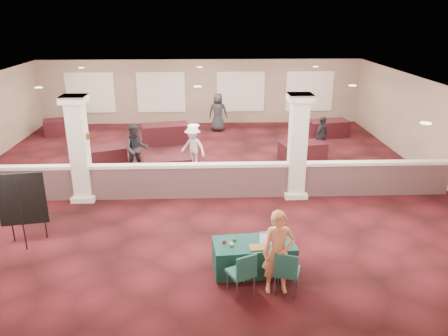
{
  "coord_description": "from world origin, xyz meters",
  "views": [
    {
      "loc": [
        0.29,
        -13.98,
        5.48
      ],
      "look_at": [
        0.76,
        -2.0,
        1.13
      ],
      "focal_mm": 35.0,
      "sensor_mm": 36.0,
      "label": 1
    }
  ],
  "objects_px": {
    "attendee_c": "(321,136)",
    "far_table_back_center": "(165,133)",
    "attendee_a": "(136,149)",
    "attendee_d": "(218,112)",
    "conf_chair_side": "(243,271)",
    "far_table_back_right": "(328,128)",
    "easel_board": "(22,200)",
    "far_table_front_left": "(99,158)",
    "attendee_b": "(193,147)",
    "conf_chair_main": "(287,269)",
    "far_table_back_left": "(64,127)",
    "far_table_front_right": "(302,151)",
    "near_table": "(254,256)",
    "woman": "(278,253)",
    "far_table_front_center": "(168,167)"
  },
  "relations": [
    {
      "from": "attendee_b",
      "to": "far_table_back_center",
      "type": "bearing_deg",
      "value": 142.98
    },
    {
      "from": "attendee_a",
      "to": "attendee_d",
      "type": "xyz_separation_m",
      "value": [
        3.02,
        5.67,
        0.01
      ]
    },
    {
      "from": "far_table_back_left",
      "to": "attendee_d",
      "type": "height_order",
      "value": "attendee_d"
    },
    {
      "from": "easel_board",
      "to": "far_table_front_left",
      "type": "distance_m",
      "value": 5.58
    },
    {
      "from": "far_table_front_left",
      "to": "attendee_b",
      "type": "relative_size",
      "value": 1.22
    },
    {
      "from": "far_table_front_right",
      "to": "attendee_b",
      "type": "height_order",
      "value": "attendee_b"
    },
    {
      "from": "far_table_back_right",
      "to": "attendee_d",
      "type": "xyz_separation_m",
      "value": [
        -5.0,
        1.15,
        0.54
      ]
    },
    {
      "from": "attendee_c",
      "to": "attendee_d",
      "type": "height_order",
      "value": "attendee_d"
    },
    {
      "from": "far_table_back_right",
      "to": "attendee_d",
      "type": "bearing_deg",
      "value": 167.04
    },
    {
      "from": "conf_chair_main",
      "to": "attendee_b",
      "type": "xyz_separation_m",
      "value": [
        -2.09,
        7.7,
        0.21
      ]
    },
    {
      "from": "far_table_front_left",
      "to": "attendee_d",
      "type": "distance_m",
      "value": 6.81
    },
    {
      "from": "far_table_front_left",
      "to": "far_table_front_right",
      "type": "relative_size",
      "value": 1.11
    },
    {
      "from": "far_table_front_right",
      "to": "far_table_back_center",
      "type": "relative_size",
      "value": 0.86
    },
    {
      "from": "conf_chair_main",
      "to": "conf_chair_side",
      "type": "xyz_separation_m",
      "value": [
        -0.87,
        0.0,
        -0.01
      ]
    },
    {
      "from": "conf_chair_side",
      "to": "attendee_d",
      "type": "xyz_separation_m",
      "value": [
        -0.16,
        12.87,
        0.34
      ]
    },
    {
      "from": "easel_board",
      "to": "conf_chair_main",
      "type": "bearing_deg",
      "value": -30.68
    },
    {
      "from": "conf_chair_main",
      "to": "far_table_front_right",
      "type": "xyz_separation_m",
      "value": [
        2.11,
        8.43,
        -0.23
      ]
    },
    {
      "from": "conf_chair_side",
      "to": "woman",
      "type": "distance_m",
      "value": 0.79
    },
    {
      "from": "woman",
      "to": "attendee_d",
      "type": "distance_m",
      "value": 12.79
    },
    {
      "from": "easel_board",
      "to": "far_table_back_left",
      "type": "relative_size",
      "value": 1.06
    },
    {
      "from": "near_table",
      "to": "far_table_back_center",
      "type": "distance_m",
      "value": 10.51
    },
    {
      "from": "attendee_b",
      "to": "attendee_d",
      "type": "height_order",
      "value": "attendee_d"
    },
    {
      "from": "far_table_front_right",
      "to": "far_table_back_center",
      "type": "bearing_deg",
      "value": 154.65
    },
    {
      "from": "attendee_d",
      "to": "easel_board",
      "type": "bearing_deg",
      "value": 75.61
    },
    {
      "from": "easel_board",
      "to": "far_table_back_center",
      "type": "xyz_separation_m",
      "value": [
        2.64,
        8.76,
        -0.78
      ]
    },
    {
      "from": "attendee_d",
      "to": "attendee_b",
      "type": "bearing_deg",
      "value": 89.32
    },
    {
      "from": "conf_chair_side",
      "to": "attendee_c",
      "type": "xyz_separation_m",
      "value": [
        3.82,
        8.94,
        0.22
      ]
    },
    {
      "from": "near_table",
      "to": "attendee_c",
      "type": "height_order",
      "value": "attendee_c"
    },
    {
      "from": "near_table",
      "to": "far_table_front_right",
      "type": "relative_size",
      "value": 1.03
    },
    {
      "from": "far_table_back_left",
      "to": "far_table_back_center",
      "type": "bearing_deg",
      "value": -17.87
    },
    {
      "from": "far_table_back_center",
      "to": "attendee_c",
      "type": "relative_size",
      "value": 1.26
    },
    {
      "from": "attendee_d",
      "to": "far_table_back_left",
      "type": "bearing_deg",
      "value": 13.04
    },
    {
      "from": "attendee_c",
      "to": "easel_board",
      "type": "bearing_deg",
      "value": 165.98
    },
    {
      "from": "easel_board",
      "to": "near_table",
      "type": "bearing_deg",
      "value": -24.08
    },
    {
      "from": "attendee_c",
      "to": "far_table_back_center",
      "type": "bearing_deg",
      "value": 111.11
    },
    {
      "from": "conf_chair_main",
      "to": "attendee_a",
      "type": "xyz_separation_m",
      "value": [
        -4.05,
        7.2,
        0.31
      ]
    },
    {
      "from": "far_table_back_center",
      "to": "far_table_front_center",
      "type": "bearing_deg",
      "value": -83.95
    },
    {
      "from": "conf_chair_side",
      "to": "attendee_b",
      "type": "height_order",
      "value": "attendee_b"
    },
    {
      "from": "far_table_front_right",
      "to": "far_table_back_left",
      "type": "height_order",
      "value": "far_table_back_left"
    },
    {
      "from": "conf_chair_main",
      "to": "attendee_b",
      "type": "bearing_deg",
      "value": 123.86
    },
    {
      "from": "near_table",
      "to": "far_table_front_center",
      "type": "xyz_separation_m",
      "value": [
        -2.39,
        6.0,
        -0.01
      ]
    },
    {
      "from": "easel_board",
      "to": "attendee_a",
      "type": "xyz_separation_m",
      "value": [
        1.97,
        4.93,
        -0.3
      ]
    },
    {
      "from": "easel_board",
      "to": "attendee_d",
      "type": "xyz_separation_m",
      "value": [
        4.99,
        10.6,
        -0.28
      ]
    },
    {
      "from": "woman",
      "to": "far_table_front_right",
      "type": "height_order",
      "value": "woman"
    },
    {
      "from": "easel_board",
      "to": "far_table_back_left",
      "type": "distance_m",
      "value": 10.59
    },
    {
      "from": "far_table_front_left",
      "to": "attendee_c",
      "type": "xyz_separation_m",
      "value": [
        8.47,
        1.17,
        0.4
      ]
    },
    {
      "from": "far_table_front_right",
      "to": "attendee_c",
      "type": "xyz_separation_m",
      "value": [
        0.84,
        0.51,
        0.44
      ]
    },
    {
      "from": "conf_chair_side",
      "to": "attendee_d",
      "type": "bearing_deg",
      "value": 64.56
    },
    {
      "from": "conf_chair_side",
      "to": "far_table_back_right",
      "type": "relative_size",
      "value": 0.53
    },
    {
      "from": "woman",
      "to": "far_table_front_right",
      "type": "xyz_separation_m",
      "value": [
        2.27,
        8.31,
        -0.55
      ]
    }
  ]
}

